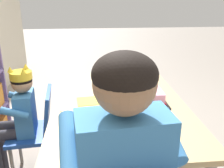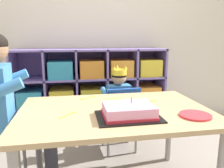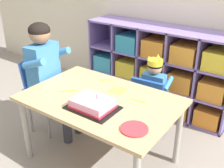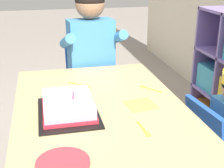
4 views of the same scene
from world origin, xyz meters
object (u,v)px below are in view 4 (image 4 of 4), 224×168
Objects in this scene: classroom_chair_adult_side at (90,78)px; paper_plate_stack at (63,163)px; birthday_cake_on_tray at (68,107)px; fork_scattered_mid_table at (80,85)px; fork_near_child_seat at (149,88)px; fork_near_cake_tray at (144,130)px; classroom_chair_blue at (216,153)px; adult_helper_seated at (94,53)px; activity_table at (100,118)px.

classroom_chair_adult_side is 1.24m from paper_plate_stack.
birthday_cake_on_tray reaches higher than paper_plate_stack.
fork_near_child_seat is (0.14, 0.35, 0.00)m from fork_scattered_mid_table.
birthday_cake_on_tray is 0.50m from fork_near_child_seat.
paper_plate_stack reaches higher than fork_near_cake_tray.
classroom_chair_blue is 0.76m from birthday_cake_on_tray.
fork_near_cake_tray is at bearing 151.44° from fork_scattered_mid_table.
adult_helper_seated is at bearing 165.14° from paper_plate_stack.
classroom_chair_adult_side is 4.01× the size of paper_plate_stack.
adult_helper_seated is (0.11, 0.01, 0.21)m from classroom_chair_adult_side.
fork_near_child_seat is at bearing -75.49° from classroom_chair_adult_side.
activity_table is 0.31m from fork_near_cake_tray.
fork_near_child_seat is at bearing 139.40° from paper_plate_stack.
classroom_chair_blue is 5.44× the size of fork_scattered_mid_table.
fork_near_child_seat is 0.46m from fork_near_cake_tray.
classroom_chair_adult_side is 0.86m from birthday_cake_on_tray.
classroom_chair_adult_side reaches higher than birthday_cake_on_tray.
classroom_chair_blue is 3.45× the size of paper_plate_stack.
fork_near_cake_tray is (0.11, -0.42, 0.24)m from classroom_chair_blue.
classroom_chair_blue is 0.58× the size of adult_helper_seated.
classroom_chair_adult_side is 2.02× the size of birthday_cake_on_tray.
classroom_chair_blue is at bearing -66.21° from adult_helper_seated.
paper_plate_stack is (0.39, -0.05, -0.03)m from birthday_cake_on_tray.
fork_scattered_mid_table is at bearing -147.16° from fork_near_child_seat.
adult_helper_seated is (-0.66, 0.08, 0.14)m from activity_table.
fork_scattered_mid_table is (0.48, -0.13, 0.14)m from classroom_chair_adult_side.
paper_plate_stack is at bearing -7.96° from birthday_cake_on_tray.
paper_plate_stack is at bearing -110.75° from adult_helper_seated.
fork_near_cake_tray is (1.04, 0.06, 0.14)m from classroom_chair_adult_side.
fork_scattered_mid_table is (-0.45, -0.60, 0.24)m from classroom_chair_blue.
fork_scattered_mid_table is at bearing 163.75° from birthday_cake_on_tray.
classroom_chair_adult_side reaches higher than paper_plate_stack.
paper_plate_stack is (1.20, -0.28, 0.14)m from classroom_chair_adult_side.
activity_table is at bearing 154.44° from paper_plate_stack.
paper_plate_stack is at bearing 105.38° from classroom_chair_blue.
classroom_chair_adult_side is 1.05m from fork_near_cake_tray.
activity_table is 0.30m from fork_scattered_mid_table.
fork_scattered_mid_table is (-0.29, -0.06, 0.07)m from activity_table.
classroom_chair_blue is 0.99m from adult_helper_seated.
classroom_chair_blue reaches higher than fork_near_cake_tray.
activity_table is 0.19m from birthday_cake_on_tray.
fork_near_cake_tray is at bearing 100.38° from classroom_chair_blue.
adult_helper_seated is 8.98× the size of fork_near_child_seat.
activity_table is at bearing 143.96° from fork_scattered_mid_table.
birthday_cake_on_tray is 1.99× the size of paper_plate_stack.
paper_plate_stack is 1.58× the size of fork_scattered_mid_table.
birthday_cake_on_tray is at bearing 172.04° from paper_plate_stack.
adult_helper_seated is at bearing -90.00° from classroom_chair_adult_side.
adult_helper_seated is 9.37× the size of fork_scattered_mid_table.
fork_scattered_mid_table is at bearing 14.68° from fork_near_cake_tray.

